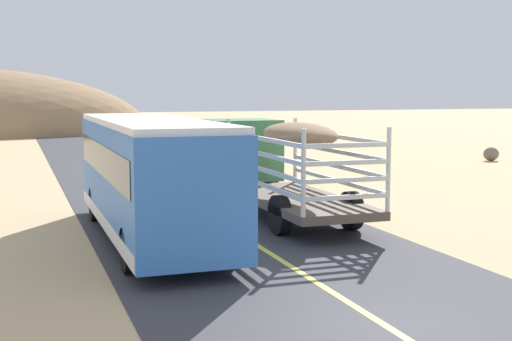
% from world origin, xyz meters
% --- Properties ---
extents(ground_plane, '(240.00, 240.00, 0.00)m').
position_xyz_m(ground_plane, '(0.00, 0.00, 0.00)').
color(ground_plane, tan).
extents(road_surface, '(8.00, 120.00, 0.02)m').
position_xyz_m(road_surface, '(0.00, 0.00, 0.01)').
color(road_surface, '#38383D').
rests_on(road_surface, ground).
extents(road_centre_line, '(0.16, 117.60, 0.00)m').
position_xyz_m(road_centre_line, '(0.00, 0.00, 0.02)').
color(road_centre_line, '#D8CC4C').
rests_on(road_centre_line, road_surface).
extents(livestock_truck, '(2.53, 9.70, 3.02)m').
position_xyz_m(livestock_truck, '(2.12, 12.38, 1.79)').
color(livestock_truck, '#3F7F4C').
rests_on(livestock_truck, road_surface).
extents(bus, '(2.54, 10.00, 3.21)m').
position_xyz_m(bus, '(-2.42, 8.43, 1.75)').
color(bus, '#3872C6').
rests_on(bus, road_surface).
extents(car_far, '(1.90, 4.62, 1.93)m').
position_xyz_m(car_far, '(1.34, 37.94, 1.09)').
color(car_far, black).
rests_on(car_far, road_surface).
extents(boulder_far_horizon, '(0.93, 0.72, 0.78)m').
position_xyz_m(boulder_far_horizon, '(19.85, 23.09, 0.39)').
color(boulder_far_horizon, '#756656').
rests_on(boulder_far_horizon, ground).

